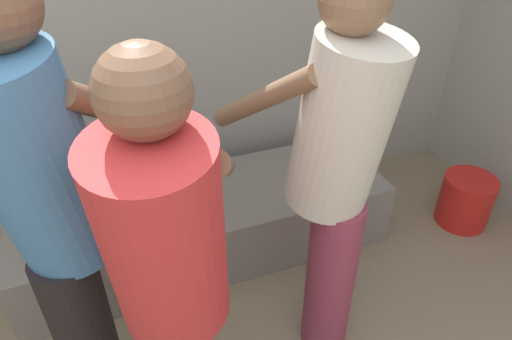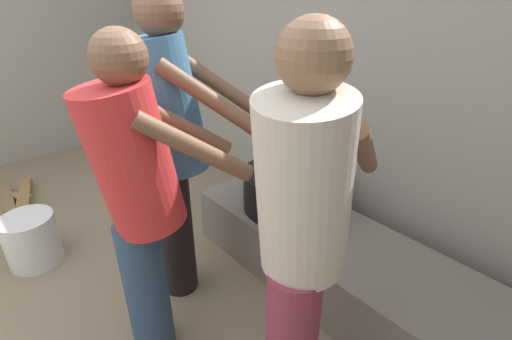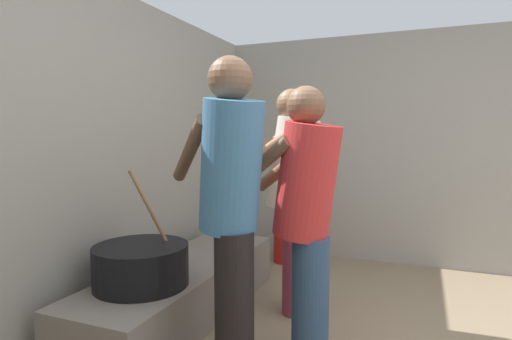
{
  "view_description": "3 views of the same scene",
  "coord_description": "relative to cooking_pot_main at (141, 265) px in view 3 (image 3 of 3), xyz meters",
  "views": [
    {
      "loc": [
        0.31,
        -0.14,
        1.82
      ],
      "look_at": [
        0.87,
        1.31,
        0.74
      ],
      "focal_mm": 32.29,
      "sensor_mm": 36.0,
      "label": 1
    },
    {
      "loc": [
        1.72,
        0.2,
        1.67
      ],
      "look_at": [
        0.71,
        1.08,
        0.99
      ],
      "focal_mm": 26.34,
      "sensor_mm": 36.0,
      "label": 2
    },
    {
      "loc": [
        -1.71,
        0.15,
        1.28
      ],
      "look_at": [
        0.36,
        0.98,
        1.09
      ],
      "focal_mm": 29.03,
      "sensor_mm": 36.0,
      "label": 3
    }
  ],
  "objects": [
    {
      "name": "hearth_ledge",
      "position": [
        0.43,
        -0.02,
        -0.31
      ],
      "size": [
        1.92,
        0.6,
        0.37
      ],
      "primitive_type": "cube",
      "color": "slate",
      "rests_on": "ground_plane"
    },
    {
      "name": "block_enclosure_right",
      "position": [
        2.34,
        -1.71,
        0.64
      ],
      "size": [
        0.2,
        4.61,
        2.26
      ],
      "primitive_type": "cube",
      "color": "#9E998E",
      "rests_on": "ground_plane"
    },
    {
      "name": "cook_in_red_shirt",
      "position": [
        0.1,
        -1.0,
        0.38
      ],
      "size": [
        0.51,
        0.71,
        1.53
      ],
      "color": "navy",
      "rests_on": "ground_plane"
    },
    {
      "name": "block_enclosure_rear",
      "position": [
        -0.3,
        0.5,
        0.64
      ],
      "size": [
        5.48,
        0.2,
        2.26
      ],
      "primitive_type": "cube",
      "color": "#9E998E",
      "rests_on": "ground_plane"
    },
    {
      "name": "cooking_pot_main",
      "position": [
        0.0,
        0.0,
        0.0
      ],
      "size": [
        0.57,
        0.57,
        0.7
      ],
      "color": "black",
      "rests_on": "hearth_ledge"
    },
    {
      "name": "bucket_red_plastic",
      "position": [
        1.9,
        -0.33,
        -0.34
      ],
      "size": [
        0.29,
        0.29,
        0.3
      ],
      "primitive_type": "cylinder",
      "color": "red",
      "rests_on": "ground_plane"
    },
    {
      "name": "cook_in_blue_shirt",
      "position": [
        -0.17,
        -0.69,
        0.46
      ],
      "size": [
        0.69,
        0.72,
        1.66
      ],
      "color": "black",
      "rests_on": "ground_plane"
    },
    {
      "name": "cook_in_cream_shirt",
      "position": [
        0.75,
        -0.72,
        0.42
      ],
      "size": [
        0.56,
        0.73,
        1.59
      ],
      "color": "#8C3347",
      "rests_on": "ground_plane"
    }
  ]
}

